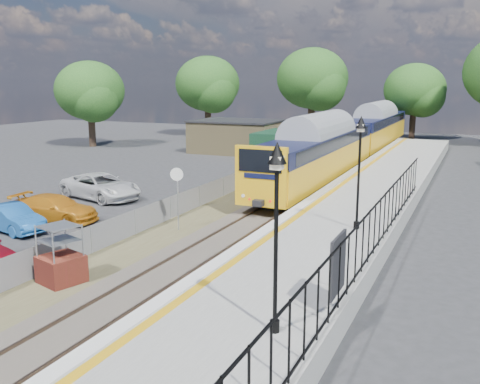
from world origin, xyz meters
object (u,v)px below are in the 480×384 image
Objects in this scene: victorian_lamp_north at (360,146)px; brick_plinth at (61,256)px; speed_sign at (177,188)px; car_white at (101,186)px; train at (353,136)px; car_yellow at (55,208)px; victorian_lamp_south at (277,194)px; car_blue at (11,218)px.

victorian_lamp_north reaches higher than brick_plinth.
speed_sign is at bearing -175.45° from victorian_lamp_north.
car_white is at bearing 167.43° from victorian_lamp_north.
train is 26.31m from car_yellow.
train is 7.64× the size of car_white.
victorian_lamp_south is 0.86× the size of car_white.
speed_sign is at bearing 131.52° from victorian_lamp_south.
brick_plinth is (-3.06, -30.93, -1.34)m from train.
car_white is at bearing 139.84° from victorian_lamp_south.
train is at bearing -25.62° from car_yellow.
car_yellow is (-14.82, 8.46, -3.65)m from victorian_lamp_south.
train is 13.67× the size of speed_sign.
brick_plinth is at bearing 166.40° from victorian_lamp_south.
speed_sign reaches higher than car_blue.
victorian_lamp_south is 1.19× the size of car_blue.
victorian_lamp_north reaches higher than car_blue.
speed_sign is 6.74m from car_yellow.
victorian_lamp_north is 0.11× the size of train.
brick_plinth is at bearing -132.91° from car_white.
speed_sign is at bearing 87.83° from brick_plinth.
speed_sign is 8.90m from car_white.
car_white is at bearing 123.12° from brick_plinth.
car_white is at bearing 133.72° from speed_sign.
victorian_lamp_north reaches higher than speed_sign.
car_yellow is (-9.32, -24.54, -1.69)m from train.
car_white is (-7.48, 11.46, -0.26)m from brick_plinth.
speed_sign is (-8.28, 9.36, -2.24)m from victorian_lamp_south.
car_white is (-0.74, 7.34, 0.11)m from car_blue.
victorian_lamp_south is at bearing -116.18° from car_white.
victorian_lamp_south is at bearing -124.56° from car_yellow.
brick_plinth reaches higher than car_white.
train is 31.11m from brick_plinth.
victorian_lamp_north is at bearing 43.49° from brick_plinth.
car_blue is (-6.74, 4.12, -0.37)m from brick_plinth.
car_blue is 0.72× the size of car_white.
train is 19.50× the size of brick_plinth.
brick_plinth is (-8.36, -7.93, -3.29)m from victorian_lamp_north.
brick_plinth is at bearing -140.45° from car_yellow.
train is 23.81m from speed_sign.
speed_sign reaches higher than car_yellow.
train is at bearing -14.45° from car_white.
victorian_lamp_south is 33.52m from train.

